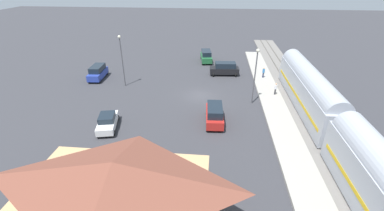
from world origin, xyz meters
The scene contains 13 objects.
ground_plane centered at (0.00, 0.00, 0.00)m, with size 200.00×200.00×0.00m, color #38383D.
railway_track centered at (-14.00, 0.00, 0.09)m, with size 4.80×70.00×0.30m.
platform centered at (-10.00, 0.00, 0.15)m, with size 3.20×46.00×0.30m.
station_building centered at (4.00, 22.00, 2.90)m, with size 12.63×7.94×5.58m.
pedestrian_on_platform centered at (-10.69, -0.82, 1.28)m, with size 0.36×0.36×1.71m.
pedestrian_waiting_far centered at (-9.96, -7.45, 1.28)m, with size 0.36×0.36×1.71m.
suv_red centered at (-2.20, 7.36, 1.15)m, with size 2.19×4.99×2.22m.
sedan_white centered at (9.85, 9.79, 0.88)m, with size 2.75×4.79×1.74m.
suv_blue centered at (17.39, -5.05, 1.15)m, with size 2.29×5.02×2.22m.
suv_green centered at (-0.10, -16.01, 1.15)m, with size 2.61×5.12×2.22m.
suv_black centered at (-3.61, -8.89, 1.15)m, with size 5.02×2.65×2.22m.
light_pole_near_platform centered at (-7.20, 1.70, 4.75)m, with size 0.44×0.44×7.51m.
light_pole_lot_center centered at (11.98, -2.58, 4.92)m, with size 0.44×0.44×7.84m.
Camera 1 is at (-2.12, 34.00, 15.99)m, focal length 24.29 mm.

